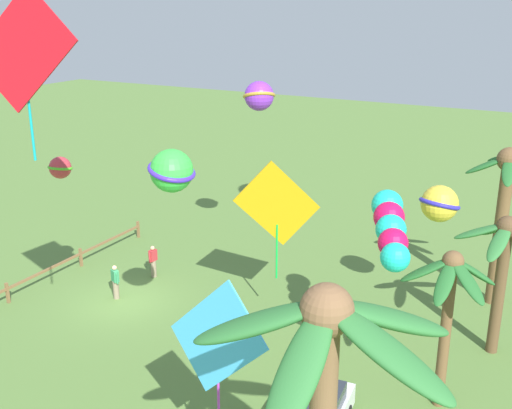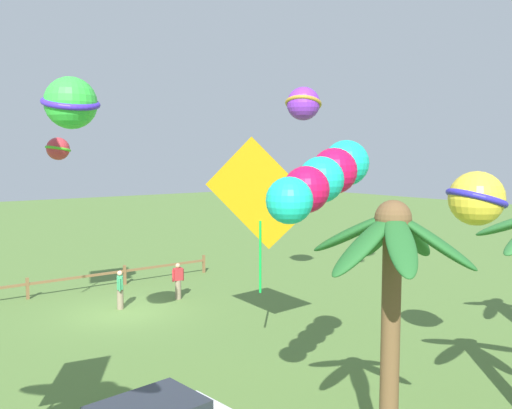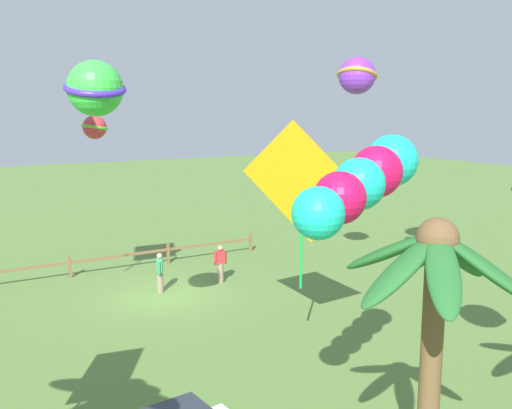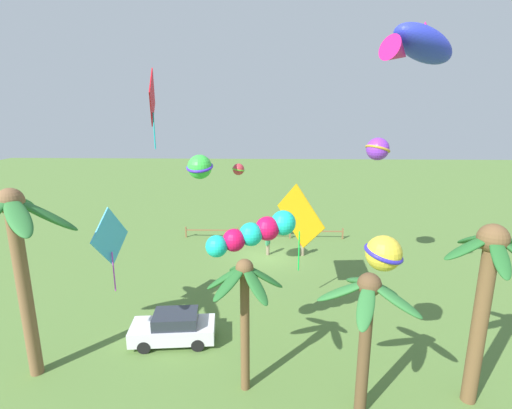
% 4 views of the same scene
% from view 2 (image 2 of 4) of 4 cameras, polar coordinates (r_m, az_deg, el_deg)
% --- Properties ---
extents(ground_plane, '(120.00, 120.00, 0.00)m').
position_cam_2_polar(ground_plane, '(22.75, -13.71, -10.96)').
color(ground_plane, '#567A38').
extents(palm_tree_3, '(3.01, 2.92, 5.46)m').
position_cam_2_polar(palm_tree_3, '(10.26, 13.94, -7.07)').
color(palm_tree_3, brown).
rests_on(palm_tree_3, ground).
extents(rail_fence, '(13.64, 0.12, 0.95)m').
position_cam_2_polar(rail_fence, '(26.53, -18.15, -7.40)').
color(rail_fence, brown).
rests_on(rail_fence, ground).
extents(spectator_0, '(0.37, 0.50, 1.59)m').
position_cam_2_polar(spectator_0, '(23.05, -14.11, -8.66)').
color(spectator_0, gray).
rests_on(spectator_0, ground).
extents(spectator_1, '(0.55, 0.27, 1.59)m').
position_cam_2_polar(spectator_1, '(24.12, -8.20, -7.94)').
color(spectator_1, gray).
rests_on(spectator_1, ground).
extents(kite_ball_0, '(2.12, 2.13, 1.39)m').
position_cam_2_polar(kite_ball_0, '(23.03, 5.00, 10.52)').
color(kite_ball_0, purple).
extents(kite_ball_1, '(1.71, 1.70, 1.37)m').
position_cam_2_polar(kite_ball_1, '(15.29, -18.90, 10.07)').
color(kite_ball_1, green).
extents(kite_diamond_5, '(2.44, 2.69, 4.99)m').
position_cam_2_polar(kite_diamond_5, '(17.14, 0.46, 0.94)').
color(kite_diamond_5, '#C7940E').
extents(kite_ball_6, '(2.08, 2.08, 1.46)m').
position_cam_2_polar(kite_ball_6, '(15.55, 22.17, 0.60)').
color(kite_ball_6, yellow).
extents(kite_tube_7, '(3.69, 2.11, 1.65)m').
position_cam_2_polar(kite_tube_7, '(11.67, 7.20, 2.85)').
color(kite_tube_7, '#19CFB8').
extents(kite_ball_8, '(0.95, 0.95, 0.86)m').
position_cam_2_polar(kite_ball_8, '(21.97, -20.10, 5.53)').
color(kite_ball_8, '#C2323B').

